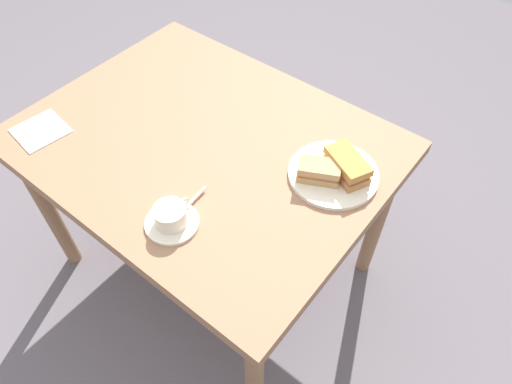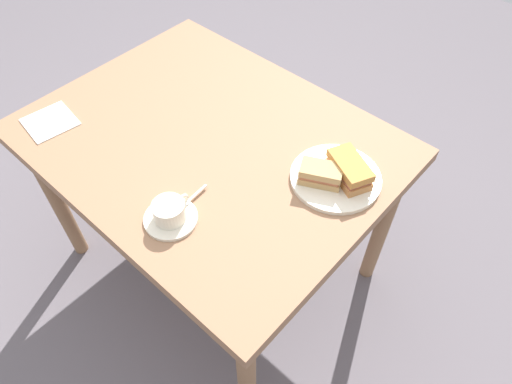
{
  "view_description": "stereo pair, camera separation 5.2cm",
  "coord_description": "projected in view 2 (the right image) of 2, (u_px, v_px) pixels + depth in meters",
  "views": [
    {
      "loc": [
        0.8,
        -0.73,
        1.76
      ],
      "look_at": [
        0.28,
        -0.08,
        0.76
      ],
      "focal_mm": 32.8,
      "sensor_mm": 36.0,
      "label": 1
    },
    {
      "loc": [
        0.84,
        -0.7,
        1.76
      ],
      "look_at": [
        0.28,
        -0.08,
        0.76
      ],
      "focal_mm": 32.8,
      "sensor_mm": 36.0,
      "label": 2
    }
  ],
  "objects": [
    {
      "name": "ground_plane",
      "position": [
        221.0,
        260.0,
        2.05
      ],
      "size": [
        6.0,
        6.0,
        0.0
      ],
      "primitive_type": "plane",
      "color": "#5F585E"
    },
    {
      "name": "spoon",
      "position": [
        190.0,
        199.0,
        1.31
      ],
      "size": [
        0.02,
        0.1,
        0.01
      ],
      "color": "silver",
      "rests_on": "coffee_saucer"
    },
    {
      "name": "napkin",
      "position": [
        50.0,
        122.0,
        1.53
      ],
      "size": [
        0.17,
        0.17,
        0.0
      ],
      "primitive_type": "cube",
      "rotation": [
        0.0,
        0.0,
        -0.14
      ],
      "color": "white",
      "rests_on": "dining_table"
    },
    {
      "name": "coffee_cup",
      "position": [
        169.0,
        211.0,
        1.25
      ],
      "size": [
        0.09,
        0.11,
        0.06
      ],
      "color": "silver",
      "rests_on": "coffee_saucer"
    },
    {
      "name": "sandwich_back",
      "position": [
        321.0,
        174.0,
        1.33
      ],
      "size": [
        0.14,
        0.11,
        0.05
      ],
      "color": "tan",
      "rests_on": "sandwich_plate"
    },
    {
      "name": "sandwich_front",
      "position": [
        349.0,
        170.0,
        1.34
      ],
      "size": [
        0.16,
        0.13,
        0.06
      ],
      "color": "#BD7B43",
      "rests_on": "sandwich_plate"
    },
    {
      "name": "dining_table",
      "position": [
        210.0,
        156.0,
        1.55
      ],
      "size": [
        1.15,
        0.89,
        0.73
      ],
      "color": "#926749",
      "rests_on": "ground_plane"
    },
    {
      "name": "coffee_saucer",
      "position": [
        171.0,
        218.0,
        1.27
      ],
      "size": [
        0.15,
        0.15,
        0.01
      ],
      "primitive_type": "cylinder",
      "color": "beige",
      "rests_on": "dining_table"
    },
    {
      "name": "sandwich_plate",
      "position": [
        335.0,
        178.0,
        1.37
      ],
      "size": [
        0.27,
        0.27,
        0.01
      ],
      "primitive_type": "cylinder",
      "color": "silver",
      "rests_on": "dining_table"
    }
  ]
}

